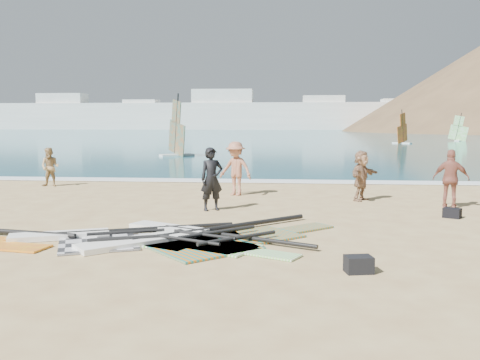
# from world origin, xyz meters

# --- Properties ---
(ground) EXTENTS (300.00, 300.00, 0.00)m
(ground) POSITION_xyz_m (0.00, 0.00, 0.00)
(ground) COLOR tan
(ground) RESTS_ON ground
(sea) EXTENTS (300.00, 240.00, 0.06)m
(sea) POSITION_xyz_m (0.00, 132.00, 0.00)
(sea) COLOR #0C4359
(sea) RESTS_ON ground
(surf_line) EXTENTS (300.00, 1.20, 0.04)m
(surf_line) POSITION_xyz_m (0.00, 12.30, 0.00)
(surf_line) COLOR white
(surf_line) RESTS_ON ground
(far_town) EXTENTS (160.00, 8.00, 12.00)m
(far_town) POSITION_xyz_m (-15.72, 150.00, 4.49)
(far_town) COLOR white
(far_town) RESTS_ON ground
(rig_grey) EXTENTS (5.25, 3.21, 0.20)m
(rig_grey) POSITION_xyz_m (-3.63, 0.52, 0.05)
(rig_grey) COLOR #252427
(rig_grey) RESTS_ON ground
(rig_green) EXTENTS (4.57, 3.32, 0.19)m
(rig_green) POSITION_xyz_m (-1.75, 0.74, 0.05)
(rig_green) COLOR #55D32E
(rig_green) RESTS_ON ground
(rig_orange) EXTENTS (5.60, 4.83, 0.20)m
(rig_orange) POSITION_xyz_m (-1.55, 0.55, 0.05)
(rig_orange) COLOR orange
(rig_orange) RESTS_ON ground
(gear_bag_near) EXTENTS (0.53, 0.43, 0.30)m
(gear_bag_near) POSITION_xyz_m (1.71, -1.63, 0.15)
(gear_bag_near) COLOR black
(gear_bag_near) RESTS_ON ground
(gear_bag_far) EXTENTS (0.55, 0.50, 0.27)m
(gear_bag_far) POSITION_xyz_m (4.96, 4.07, 0.14)
(gear_bag_far) COLOR black
(gear_bag_far) RESTS_ON ground
(person_wetsuit) EXTENTS (0.82, 0.71, 1.89)m
(person_wetsuit) POSITION_xyz_m (-1.84, 4.67, 0.94)
(person_wetsuit) COLOR black
(person_wetsuit) RESTS_ON ground
(beachgoer_left) EXTENTS (0.79, 0.62, 1.59)m
(beachgoer_left) POSITION_xyz_m (-9.29, 9.89, 0.79)
(beachgoer_left) COLOR tan
(beachgoer_left) RESTS_ON ground
(beachgoer_mid) EXTENTS (1.43, 1.15, 1.93)m
(beachgoer_mid) POSITION_xyz_m (-1.47, 7.97, 0.97)
(beachgoer_mid) COLOR #A9684E
(beachgoer_mid) RESTS_ON ground
(beachgoer_back) EXTENTS (1.14, 0.74, 1.81)m
(beachgoer_back) POSITION_xyz_m (5.40, 5.83, 0.90)
(beachgoer_back) COLOR #985545
(beachgoer_back) RESTS_ON ground
(beachgoer_right) EXTENTS (1.30, 1.58, 1.69)m
(beachgoer_right) POSITION_xyz_m (2.86, 7.09, 0.85)
(beachgoer_right) COLOR #966E50
(beachgoer_right) RESTS_ON ground
(windsurfer_left) EXTENTS (2.56, 2.63, 4.74)m
(windsurfer_left) POSITION_xyz_m (-8.04, 28.54, 1.36)
(windsurfer_left) COLOR white
(windsurfer_left) RESTS_ON ground
(windsurfer_centre) EXTENTS (2.14, 2.18, 4.02)m
(windsurfer_centre) POSITION_xyz_m (13.45, 53.03, 1.20)
(windsurfer_centre) COLOR white
(windsurfer_centre) RESTS_ON ground
(windsurfer_right) EXTENTS (2.30, 2.11, 3.75)m
(windsurfer_right) POSITION_xyz_m (22.28, 61.39, 1.14)
(windsurfer_right) COLOR white
(windsurfer_right) RESTS_ON ground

